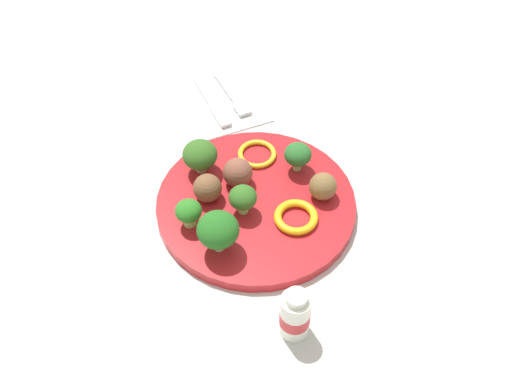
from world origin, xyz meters
TOP-DOWN VIEW (x-y plane):
  - ground_plane at (0.00, 0.00)m, footprint 4.00×4.00m
  - plate at (0.00, 0.00)m, footprint 0.28×0.28m
  - broccoli_floret_near_rim at (0.06, -0.07)m, footprint 0.06×0.06m
  - broccoli_floret_front_left at (0.01, -0.02)m, footprint 0.04×0.04m
  - broccoli_floret_far_rim at (-0.04, 0.08)m, footprint 0.04×0.04m
  - broccoli_floret_center at (0.01, -0.10)m, footprint 0.04×0.04m
  - broccoli_floret_mid_left at (-0.08, -0.06)m, footprint 0.05×0.05m
  - meatball_front_right at (-0.03, -0.06)m, footprint 0.04×0.04m
  - meatball_far_rim at (0.02, 0.09)m, footprint 0.04×0.04m
  - meatball_front_left at (-0.04, -0.01)m, footprint 0.04×0.04m
  - pepper_ring_near_rim at (-0.08, 0.03)m, footprint 0.08×0.08m
  - pepper_ring_front_right at (0.05, 0.04)m, footprint 0.08×0.08m
  - napkin at (-0.24, 0.02)m, footprint 0.18×0.13m
  - fork at (-0.24, 0.04)m, footprint 0.12×0.03m
  - knife at (-0.23, 0.00)m, footprint 0.15×0.03m
  - yogurt_bottle at (0.20, -0.02)m, footprint 0.04×0.04m

SIDE VIEW (x-z plane):
  - ground_plane at x=0.00m, z-range 0.00..0.00m
  - napkin at x=-0.24m, z-range 0.00..0.01m
  - knife at x=-0.23m, z-range 0.00..0.01m
  - fork at x=-0.24m, z-range 0.00..0.01m
  - plate at x=0.00m, z-range 0.00..0.02m
  - pepper_ring_near_rim at x=-0.08m, z-range 0.02..0.02m
  - pepper_ring_front_right at x=0.05m, z-range 0.02..0.03m
  - yogurt_bottle at x=0.20m, z-range 0.00..0.07m
  - meatball_far_rim at x=0.02m, z-range 0.02..0.06m
  - meatball_front_right at x=-0.03m, z-range 0.02..0.06m
  - meatball_front_left at x=-0.04m, z-range 0.02..0.06m
  - broccoli_floret_center at x=0.01m, z-range 0.02..0.06m
  - broccoli_floret_front_left at x=0.01m, z-range 0.02..0.07m
  - broccoli_floret_far_rim at x=-0.04m, z-range 0.02..0.07m
  - broccoli_floret_mid_left at x=-0.08m, z-range 0.02..0.07m
  - broccoli_floret_near_rim at x=0.06m, z-range 0.02..0.09m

